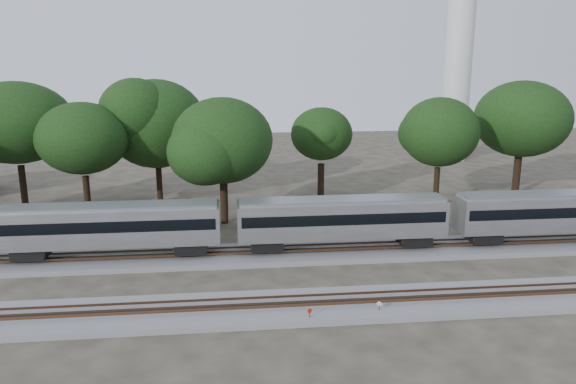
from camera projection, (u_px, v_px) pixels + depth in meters
ground at (280, 286)px, 40.22m from camera, size 160.00×160.00×0.00m
track_far at (273, 254)px, 45.96m from camera, size 160.00×5.00×0.73m
track_near at (286, 307)px, 36.31m from camera, size 160.00×5.00×0.73m
train at (556, 211)px, 47.77m from camera, size 125.64×3.06×4.51m
switch_stand_red at (310, 314)px, 34.48m from camera, size 0.30×0.15×1.00m
switch_stand_white at (379, 307)px, 35.49m from camera, size 0.30×0.11×0.95m
switch_lever at (417, 312)px, 35.77m from camera, size 0.54×0.38×0.30m
tree_1 at (16, 123)px, 56.08m from camera, size 9.61×9.61×13.55m
tree_2 at (82, 138)px, 54.51m from camera, size 8.30×8.30×11.71m
tree_3 at (156, 124)px, 59.66m from camera, size 9.04×9.04×12.75m
tree_4 at (222, 141)px, 53.17m from camera, size 8.29×8.29×11.68m
tree_5 at (322, 134)px, 62.86m from camera, size 7.54×7.54×10.63m
tree_6 at (440, 132)px, 58.46m from camera, size 8.36×8.36×11.78m
tree_7 at (522, 119)px, 63.57m from camera, size 9.12×9.12×12.86m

